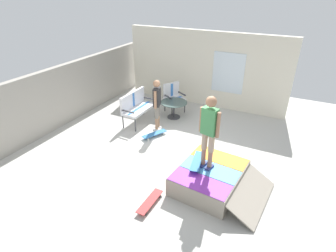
{
  "coord_description": "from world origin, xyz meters",
  "views": [
    {
      "loc": [
        -5.4,
        -2.66,
        4.12
      ],
      "look_at": [
        0.34,
        0.24,
        0.7
      ],
      "focal_mm": 28.85,
      "sensor_mm": 36.0,
      "label": 1
    }
  ],
  "objects_px": {
    "person_skater": "(209,128)",
    "skateboard_by_bench": "(154,134)",
    "skateboard_on_ramp": "(197,161)",
    "patio_table": "(174,107)",
    "skateboard_spare": "(150,201)",
    "person_watching": "(157,102)",
    "patio_chair_near_house": "(173,95)",
    "patio_bench": "(136,105)",
    "skate_ramp": "(211,178)"
  },
  "relations": [
    {
      "from": "person_skater",
      "to": "skateboard_by_bench",
      "type": "relative_size",
      "value": 2.1
    },
    {
      "from": "skateboard_on_ramp",
      "to": "patio_table",
      "type": "bearing_deg",
      "value": 34.56
    },
    {
      "from": "skateboard_by_bench",
      "to": "skateboard_spare",
      "type": "height_order",
      "value": "same"
    },
    {
      "from": "person_skater",
      "to": "skateboard_by_bench",
      "type": "height_order",
      "value": "person_skater"
    },
    {
      "from": "person_watching",
      "to": "skateboard_by_bench",
      "type": "distance_m",
      "value": 0.98
    },
    {
      "from": "patio_chair_near_house",
      "to": "skateboard_spare",
      "type": "bearing_deg",
      "value": -159.89
    },
    {
      "from": "patio_bench",
      "to": "skateboard_by_bench",
      "type": "xyz_separation_m",
      "value": [
        -0.6,
        -1.01,
        -0.53
      ]
    },
    {
      "from": "patio_chair_near_house",
      "to": "skateboard_spare",
      "type": "distance_m",
      "value": 4.78
    },
    {
      "from": "patio_table",
      "to": "person_watching",
      "type": "xyz_separation_m",
      "value": [
        -0.99,
        0.1,
        0.53
      ]
    },
    {
      "from": "skate_ramp",
      "to": "patio_table",
      "type": "xyz_separation_m",
      "value": [
        2.84,
        2.3,
        0.17
      ]
    },
    {
      "from": "skateboard_by_bench",
      "to": "skateboard_on_ramp",
      "type": "xyz_separation_m",
      "value": [
        -1.36,
        -1.88,
        0.47
      ]
    },
    {
      "from": "patio_table",
      "to": "person_watching",
      "type": "relative_size",
      "value": 0.56
    },
    {
      "from": "patio_table",
      "to": "skateboard_by_bench",
      "type": "xyz_separation_m",
      "value": [
        -1.45,
        -0.05,
        -0.32
      ]
    },
    {
      "from": "patio_bench",
      "to": "patio_table",
      "type": "distance_m",
      "value": 1.3
    },
    {
      "from": "skateboard_by_bench",
      "to": "skateboard_on_ramp",
      "type": "bearing_deg",
      "value": -125.87
    },
    {
      "from": "person_watching",
      "to": "skateboard_spare",
      "type": "relative_size",
      "value": 2.01
    },
    {
      "from": "person_skater",
      "to": "skateboard_spare",
      "type": "relative_size",
      "value": 2.11
    },
    {
      "from": "patio_chair_near_house",
      "to": "patio_table",
      "type": "bearing_deg",
      "value": -151.3
    },
    {
      "from": "person_watching",
      "to": "person_skater",
      "type": "distance_m",
      "value": 2.93
    },
    {
      "from": "person_watching",
      "to": "skateboard_on_ramp",
      "type": "height_order",
      "value": "person_watching"
    },
    {
      "from": "patio_bench",
      "to": "person_skater",
      "type": "distance_m",
      "value": 3.77
    },
    {
      "from": "patio_chair_near_house",
      "to": "person_watching",
      "type": "bearing_deg",
      "value": -173.46
    },
    {
      "from": "person_skater",
      "to": "skateboard_on_ramp",
      "type": "xyz_separation_m",
      "value": [
        -0.01,
        0.22,
        -0.9
      ]
    },
    {
      "from": "skate_ramp",
      "to": "patio_chair_near_house",
      "type": "xyz_separation_m",
      "value": [
        3.32,
        2.56,
        0.38
      ]
    },
    {
      "from": "patio_table",
      "to": "skateboard_spare",
      "type": "bearing_deg",
      "value": -161.02
    },
    {
      "from": "person_watching",
      "to": "skateboard_on_ramp",
      "type": "relative_size",
      "value": 1.96
    },
    {
      "from": "patio_bench",
      "to": "skateboard_on_ramp",
      "type": "height_order",
      "value": "patio_bench"
    },
    {
      "from": "patio_bench",
      "to": "skateboard_spare",
      "type": "height_order",
      "value": "patio_bench"
    },
    {
      "from": "patio_chair_near_house",
      "to": "patio_table",
      "type": "height_order",
      "value": "patio_chair_near_house"
    },
    {
      "from": "patio_bench",
      "to": "skateboard_by_bench",
      "type": "bearing_deg",
      "value": -120.8
    },
    {
      "from": "skateboard_by_bench",
      "to": "skateboard_spare",
      "type": "distance_m",
      "value": 2.85
    },
    {
      "from": "patio_table",
      "to": "skateboard_on_ramp",
      "type": "distance_m",
      "value": 3.41
    },
    {
      "from": "patio_chair_near_house",
      "to": "person_skater",
      "type": "height_order",
      "value": "person_skater"
    },
    {
      "from": "person_watching",
      "to": "skateboard_spare",
      "type": "bearing_deg",
      "value": -153.87
    },
    {
      "from": "patio_bench",
      "to": "person_skater",
      "type": "bearing_deg",
      "value": -122.15
    },
    {
      "from": "patio_chair_near_house",
      "to": "person_skater",
      "type": "xyz_separation_m",
      "value": [
        -3.29,
        -2.42,
        0.84
      ]
    },
    {
      "from": "person_skater",
      "to": "skateboard_on_ramp",
      "type": "relative_size",
      "value": 2.05
    },
    {
      "from": "patio_bench",
      "to": "skateboard_by_bench",
      "type": "height_order",
      "value": "patio_bench"
    },
    {
      "from": "patio_table",
      "to": "patio_bench",
      "type": "bearing_deg",
      "value": 131.26
    },
    {
      "from": "patio_chair_near_house",
      "to": "skateboard_on_ramp",
      "type": "xyz_separation_m",
      "value": [
        -3.3,
        -2.2,
        -0.06
      ]
    },
    {
      "from": "skateboard_on_ramp",
      "to": "skateboard_by_bench",
      "type": "bearing_deg",
      "value": 54.13
    },
    {
      "from": "person_watching",
      "to": "skateboard_by_bench",
      "type": "relative_size",
      "value": 2.01
    },
    {
      "from": "patio_chair_near_house",
      "to": "patio_bench",
      "type": "bearing_deg",
      "value": 152.45
    },
    {
      "from": "patio_table",
      "to": "person_skater",
      "type": "xyz_separation_m",
      "value": [
        -2.8,
        -2.15,
        1.05
      ]
    },
    {
      "from": "skate_ramp",
      "to": "skateboard_by_bench",
      "type": "height_order",
      "value": "skate_ramp"
    },
    {
      "from": "patio_chair_near_house",
      "to": "patio_table",
      "type": "relative_size",
      "value": 1.13
    },
    {
      "from": "patio_bench",
      "to": "patio_chair_near_house",
      "type": "xyz_separation_m",
      "value": [
        1.33,
        -0.69,
        -0.0
      ]
    },
    {
      "from": "patio_bench",
      "to": "skateboard_by_bench",
      "type": "distance_m",
      "value": 1.29
    },
    {
      "from": "skate_ramp",
      "to": "skateboard_by_bench",
      "type": "bearing_deg",
      "value": 58.22
    },
    {
      "from": "patio_bench",
      "to": "patio_chair_near_house",
      "type": "bearing_deg",
      "value": -27.55
    }
  ]
}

